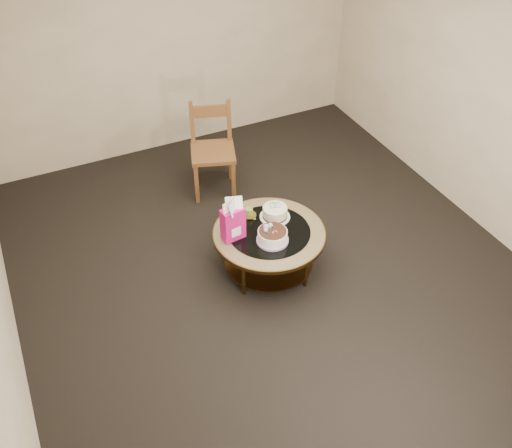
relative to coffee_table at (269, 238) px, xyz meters
name	(u,v)px	position (x,y,z in m)	size (l,w,h in m)	color
ground	(269,268)	(0.00, 0.00, -0.38)	(5.00, 5.00, 0.00)	black
room_walls	(271,125)	(0.00, 0.00, 1.16)	(4.52, 5.02, 2.61)	beige
coffee_table	(269,238)	(0.00, 0.00, 0.00)	(1.02, 1.02, 0.46)	brown
decorated_cake	(272,236)	(-0.04, -0.13, 0.13)	(0.28, 0.28, 0.16)	#AC89C2
cream_cake	(275,213)	(0.13, 0.15, 0.14)	(0.28, 0.28, 0.18)	white
gift_bag	(233,220)	(-0.32, 0.06, 0.28)	(0.21, 0.17, 0.40)	#C61273
pillar_candle	(249,214)	(-0.07, 0.27, 0.11)	(0.14, 0.14, 0.10)	#C7B152
dining_chair	(213,149)	(0.03, 1.41, 0.12)	(0.58, 0.58, 0.99)	brown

